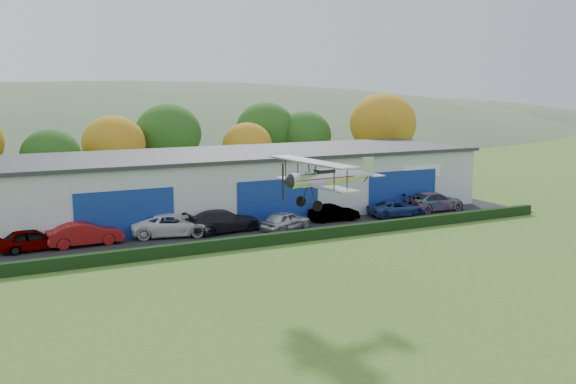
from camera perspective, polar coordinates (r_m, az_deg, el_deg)
name	(u,v)px	position (r m, az deg, el deg)	size (l,w,h in m)	color
ground	(390,326)	(29.94, 9.07, -11.72)	(300.00, 300.00, 0.00)	#406921
apron	(261,229)	(48.93, -2.46, -3.31)	(48.00, 9.00, 0.05)	black
hedge	(289,237)	(44.62, 0.07, -4.04)	(46.00, 0.60, 0.80)	black
hangar	(249,181)	(55.54, -3.54, 0.95)	(40.60, 12.60, 5.30)	#B2B7BC
tree_belt	(161,139)	(65.76, -11.26, 4.66)	(75.70, 13.22, 10.12)	#3D2614
distant_hills	(29,189)	(164.77, -22.09, 0.29)	(430.00, 196.00, 56.00)	#4C6642
car_0	(32,240)	(45.45, -21.89, -3.97)	(1.75, 4.35, 1.48)	gray
car_1	(85,233)	(45.72, -17.71, -3.55)	(1.75, 5.02, 1.65)	maroon
car_2	(173,225)	(47.13, -10.27, -2.88)	(2.73, 5.92, 1.64)	silver
car_3	(223,221)	(47.83, -5.81, -2.59)	(2.35, 5.78, 1.68)	black
car_4	(286,221)	(48.23, -0.20, -2.57)	(1.72, 4.28, 1.46)	silver
car_5	(334,213)	(51.68, 4.14, -1.86)	(1.42, 4.08, 1.34)	gray
car_6	(397,208)	(54.21, 9.68, -1.43)	(2.26, 4.91, 1.36)	navy
car_7	(435,201)	(57.32, 12.95, -0.83)	(2.29, 5.62, 1.63)	gray
biplane	(326,177)	(32.77, 3.38, 1.38)	(5.70, 6.55, 2.44)	silver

